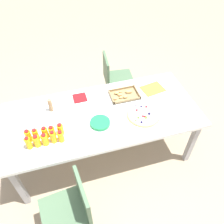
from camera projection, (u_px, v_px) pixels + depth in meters
name	position (u px, v px, depth m)	size (l,w,h in m)	color
ground_plane	(104.00, 152.00, 2.98)	(12.00, 12.00, 0.00)	gray
party_table	(102.00, 117.00, 2.50)	(2.09, 0.94, 0.72)	silver
chair_far_right	(114.00, 77.00, 3.27)	(0.44, 0.44, 0.83)	#4C6B4C
chair_near_left	(72.00, 208.00, 1.99)	(0.44, 0.44, 0.83)	#4C6B4C
juice_bottle_0	(28.00, 143.00, 2.10)	(0.05, 0.05, 0.15)	#FAAF14
juice_bottle_1	(37.00, 141.00, 2.13)	(0.06, 0.06, 0.14)	#F9AD14
juice_bottle_2	(45.00, 140.00, 2.14)	(0.06, 0.06, 0.14)	#F9AE14
juice_bottle_3	(53.00, 137.00, 2.15)	(0.05, 0.05, 0.15)	#F9AB14
juice_bottle_4	(61.00, 136.00, 2.17)	(0.06, 0.06, 0.13)	#FAAD14
juice_bottle_5	(28.00, 136.00, 2.16)	(0.06, 0.06, 0.15)	#F9AB14
juice_bottle_6	(36.00, 135.00, 2.17)	(0.06, 0.06, 0.15)	#FBAE14
juice_bottle_7	(45.00, 133.00, 2.19)	(0.06, 0.06, 0.14)	#F9AE14
juice_bottle_8	(52.00, 132.00, 2.21)	(0.06, 0.06, 0.13)	#FBAD14
juice_bottle_9	(60.00, 129.00, 2.22)	(0.06, 0.06, 0.14)	#FBAD14
fruit_pizza	(143.00, 114.00, 2.43)	(0.35, 0.35, 0.05)	tan
snack_tray	(124.00, 95.00, 2.65)	(0.33, 0.23, 0.04)	olive
plate_stack	(100.00, 123.00, 2.35)	(0.21, 0.21, 0.03)	#1E8C4C
napkin_stack	(80.00, 98.00, 2.63)	(0.15, 0.15, 0.01)	red
cardboard_tube	(50.00, 105.00, 2.44)	(0.04, 0.04, 0.16)	#9E7A56
paper_folder	(153.00, 89.00, 2.74)	(0.26, 0.20, 0.01)	yellow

